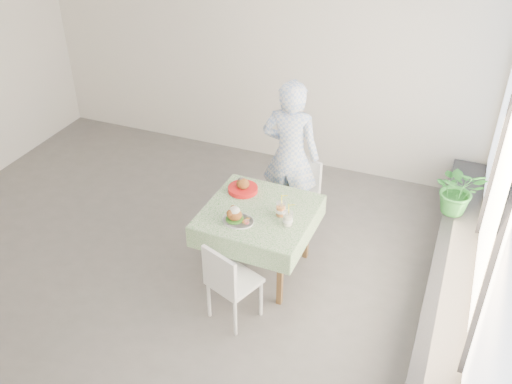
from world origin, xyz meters
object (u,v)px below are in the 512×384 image
at_px(chair_near, 234,295).
at_px(juice_cup_orange, 281,210).
at_px(potted_plant, 459,189).
at_px(diner, 290,156).
at_px(chair_far, 295,208).
at_px(cafe_table, 259,234).
at_px(main_dish, 236,217).

relative_size(chair_near, juice_cup_orange, 2.96).
bearing_deg(potted_plant, chair_near, -134.41).
bearing_deg(diner, chair_near, 88.64).
distance_m(chair_far, potted_plant, 1.75).
bearing_deg(chair_far, potted_plant, 7.82).
height_order(chair_far, chair_near, chair_far).
relative_size(chair_far, diner, 0.48).
bearing_deg(chair_near, potted_plant, 45.59).
relative_size(diner, potted_plant, 3.19).
bearing_deg(cafe_table, chair_near, -87.34).
height_order(cafe_table, potted_plant, potted_plant).
height_order(chair_far, juice_cup_orange, juice_cup_orange).
relative_size(cafe_table, diner, 0.61).
bearing_deg(potted_plant, chair_far, -172.18).
relative_size(chair_near, potted_plant, 1.54).
bearing_deg(potted_plant, juice_cup_orange, -145.63).
xyz_separation_m(cafe_table, main_dish, (-0.13, -0.24, 0.33)).
relative_size(chair_far, chair_near, 1.01).
xyz_separation_m(chair_near, juice_cup_orange, (0.19, 0.72, 0.55)).
distance_m(juice_cup_orange, potted_plant, 1.87).
xyz_separation_m(juice_cup_orange, potted_plant, (1.55, 1.06, -0.03)).
relative_size(cafe_table, chair_near, 1.27).
height_order(cafe_table, chair_far, chair_far).
bearing_deg(cafe_table, main_dish, -118.48).
bearing_deg(chair_far, juice_cup_orange, -82.43).
xyz_separation_m(cafe_table, diner, (0.01, 0.91, 0.41)).
xyz_separation_m(cafe_table, chair_far, (0.11, 0.83, -0.20)).
bearing_deg(diner, juice_cup_orange, 101.14).
xyz_separation_m(cafe_table, chair_near, (0.03, -0.71, -0.20)).
xyz_separation_m(cafe_table, potted_plant, (1.77, 1.06, 0.31)).
xyz_separation_m(chair_far, diner, (-0.11, 0.08, 0.61)).
distance_m(cafe_table, chair_far, 0.87).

